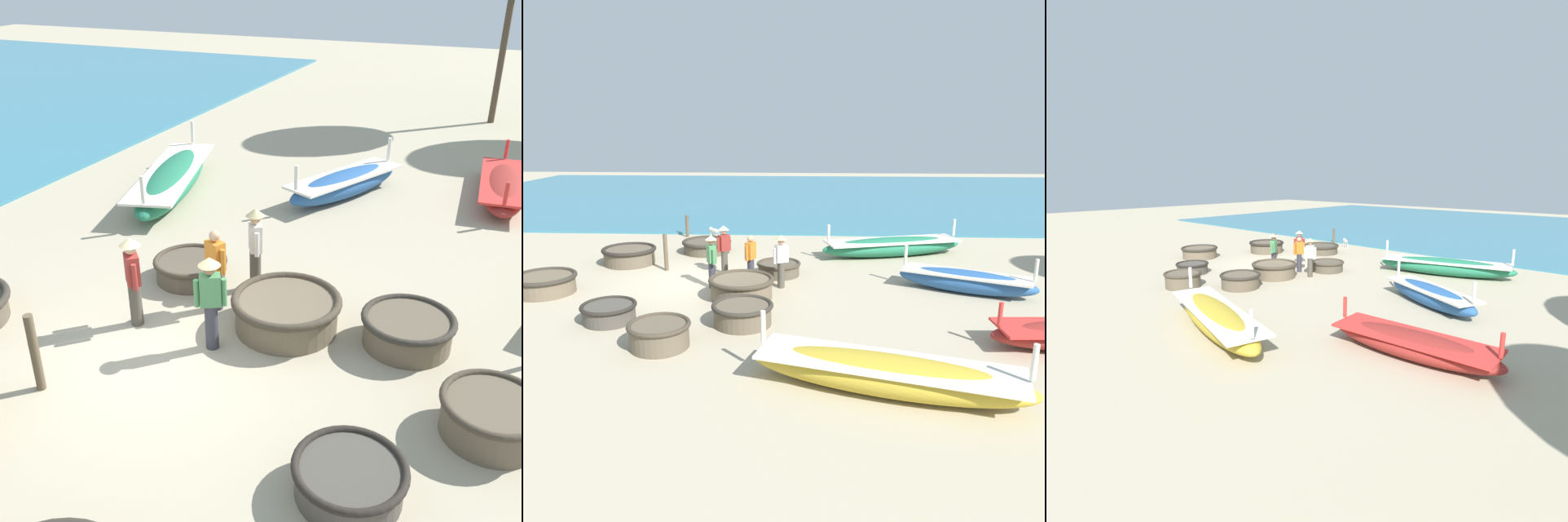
% 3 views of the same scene
% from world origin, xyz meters
% --- Properties ---
extents(ground_plane, '(80.00, 80.00, 0.00)m').
position_xyz_m(ground_plane, '(0.00, 0.00, 0.00)').
color(ground_plane, tan).
extents(sea, '(28.00, 52.00, 0.10)m').
position_xyz_m(sea, '(-21.25, 4.00, 0.05)').
color(sea, teal).
rests_on(sea, ground).
extents(coracle_front_left, '(1.92, 1.92, 0.63)m').
position_xyz_m(coracle_front_left, '(1.62, 1.60, 0.34)').
color(coracle_front_left, brown).
rests_on(coracle_front_left, ground).
extents(coracle_beside_post, '(1.94, 1.94, 0.61)m').
position_xyz_m(coracle_beside_post, '(-2.00, -3.00, 0.34)').
color(coracle_beside_post, brown).
rests_on(coracle_beside_post, ground).
extents(coracle_far_right, '(1.42, 1.42, 0.48)m').
position_xyz_m(coracle_far_right, '(3.63, -1.56, 0.26)').
color(coracle_far_right, '#4C473F').
rests_on(coracle_far_right, ground).
extents(coracle_upturned, '(1.57, 1.57, 0.56)m').
position_xyz_m(coracle_upturned, '(3.66, 1.90, 0.31)').
color(coracle_upturned, brown).
rests_on(coracle_upturned, ground).
extents(coracle_tilted, '(1.49, 1.49, 0.46)m').
position_xyz_m(coracle_tilted, '(-0.79, 2.53, 0.25)').
color(coracle_tilted, brown).
rests_on(coracle_tilted, ground).
extents(coracle_far_left, '(1.88, 1.88, 0.58)m').
position_xyz_m(coracle_far_left, '(1.47, -4.37, 0.32)').
color(coracle_far_left, brown).
rests_on(coracle_far_left, ground).
extents(coracle_center, '(1.95, 1.95, 0.50)m').
position_xyz_m(coracle_center, '(-3.86, -0.53, 0.28)').
color(coracle_center, brown).
rests_on(coracle_center, ground).
extents(coracle_weathered, '(1.44, 1.44, 0.59)m').
position_xyz_m(coracle_weathered, '(5.11, 0.19, 0.32)').
color(coracle_weathered, brown).
rests_on(coracle_weathered, ground).
extents(long_boat_ochre_hull, '(2.59, 4.08, 1.26)m').
position_xyz_m(long_boat_ochre_hull, '(0.74, 8.28, 0.37)').
color(long_boat_ochre_hull, '#285693').
rests_on(long_boat_ochre_hull, ground).
extents(long_boat_white_hull, '(2.76, 5.77, 1.34)m').
position_xyz_m(long_boat_white_hull, '(-3.68, 6.76, 0.38)').
color(long_boat_white_hull, '#237551').
rests_on(long_boat_white_hull, ground).
extents(long_boat_green_hull, '(2.57, 5.46, 1.34)m').
position_xyz_m(long_boat_green_hull, '(6.92, 5.03, 0.38)').
color(long_boat_green_hull, gold).
rests_on(long_boat_green_hull, ground).
extents(fisherman_crouching, '(0.48, 0.36, 1.67)m').
position_xyz_m(fisherman_crouching, '(0.70, 0.56, 0.96)').
color(fisherman_crouching, '#383842').
rests_on(fisherman_crouching, ground).
extents(fisherman_standing_right, '(0.49, 0.35, 1.57)m').
position_xyz_m(fisherman_standing_right, '(0.21, 1.71, 0.84)').
color(fisherman_standing_right, '#383842').
rests_on(fisherman_standing_right, ground).
extents(fisherman_hauling, '(0.39, 0.41, 1.67)m').
position_xyz_m(fisherman_hauling, '(-0.85, 0.69, 0.96)').
color(fisherman_hauling, '#4C473D').
rests_on(fisherman_hauling, ground).
extents(fisherman_standing_left, '(0.36, 0.47, 1.67)m').
position_xyz_m(fisherman_standing_left, '(0.56, 2.69, 0.96)').
color(fisherman_standing_left, '#4C473D').
rests_on(fisherman_standing_left, ground).
extents(dog, '(0.47, 0.58, 0.55)m').
position_xyz_m(dog, '(-6.24, -0.68, 0.37)').
color(dog, beige).
rests_on(dog, ground).
extents(mooring_post_inland, '(0.14, 0.14, 0.98)m').
position_xyz_m(mooring_post_inland, '(-6.75, -2.00, 0.49)').
color(mooring_post_inland, brown).
rests_on(mooring_post_inland, ground).
extents(mooring_post_mid_beach, '(0.14, 0.14, 1.29)m').
position_xyz_m(mooring_post_mid_beach, '(-1.18, -1.41, 0.64)').
color(mooring_post_mid_beach, brown).
rests_on(mooring_post_mid_beach, ground).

